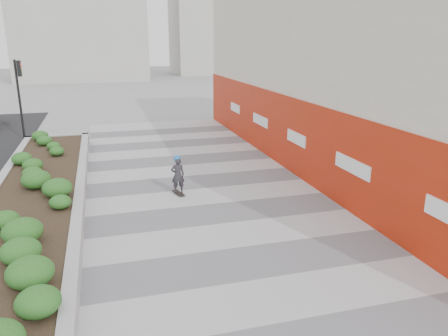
# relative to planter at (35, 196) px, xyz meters

# --- Properties ---
(ground) EXTENTS (160.00, 160.00, 0.00)m
(ground) POSITION_rel_planter_xyz_m (5.50, -7.00, -0.42)
(ground) COLOR gray
(ground) RESTS_ON ground
(walkway) EXTENTS (8.00, 36.00, 0.01)m
(walkway) POSITION_rel_planter_xyz_m (5.50, -4.00, -0.41)
(walkway) COLOR #A8A8AD
(walkway) RESTS_ON ground
(building) EXTENTS (6.04, 24.08, 8.00)m
(building) POSITION_rel_planter_xyz_m (12.48, 1.98, 3.56)
(building) COLOR beige
(building) RESTS_ON ground
(planter) EXTENTS (3.00, 18.00, 0.90)m
(planter) POSITION_rel_planter_xyz_m (0.00, 0.00, 0.00)
(planter) COLOR #9E9EA0
(planter) RESTS_ON ground
(traffic_signal_near) EXTENTS (0.33, 0.28, 4.20)m
(traffic_signal_near) POSITION_rel_planter_xyz_m (-1.73, 10.50, 2.34)
(traffic_signal_near) COLOR black
(traffic_signal_near) RESTS_ON ground
(manhole_cover) EXTENTS (0.44, 0.44, 0.01)m
(manhole_cover) POSITION_rel_planter_xyz_m (6.00, -4.00, -0.42)
(manhole_cover) COLOR #595654
(manhole_cover) RESTS_ON ground
(skateboarder) EXTENTS (0.48, 0.75, 1.41)m
(skateboarder) POSITION_rel_planter_xyz_m (4.59, 0.02, 0.30)
(skateboarder) COLOR beige
(skateboarder) RESTS_ON ground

